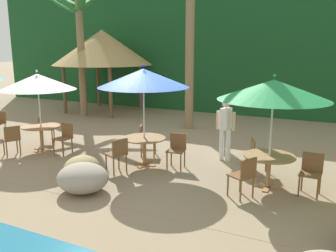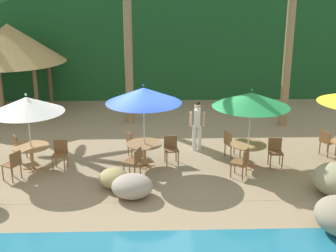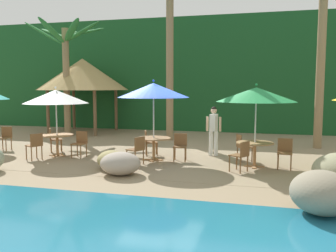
# 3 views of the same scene
# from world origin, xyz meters

# --- Properties ---
(ground_plane) EXTENTS (120.00, 120.00, 0.00)m
(ground_plane) POSITION_xyz_m (0.00, 0.00, 0.00)
(ground_plane) COLOR #937F60
(terrace_deck) EXTENTS (18.00, 5.20, 0.01)m
(terrace_deck) POSITION_xyz_m (0.00, 0.00, 0.00)
(terrace_deck) COLOR #937F60
(terrace_deck) RESTS_ON ground
(foliage_backdrop) EXTENTS (28.00, 2.40, 6.00)m
(foliage_backdrop) POSITION_xyz_m (0.00, 9.00, 3.00)
(foliage_backdrop) COLOR #194C23
(foliage_backdrop) RESTS_ON ground
(rock_seawall) EXTENTS (16.37, 3.65, 0.85)m
(rock_seawall) POSITION_xyz_m (-0.58, -3.04, 0.35)
(rock_seawall) COLOR gray
(rock_seawall) RESTS_ON ground
(umbrella_white) EXTENTS (2.17, 2.17, 2.38)m
(umbrella_white) POSITION_xyz_m (-3.66, -0.30, 2.04)
(umbrella_white) COLOR silver
(umbrella_white) RESTS_ON ground
(dining_table_white) EXTENTS (1.10, 1.10, 0.74)m
(dining_table_white) POSITION_xyz_m (-3.66, -0.30, 0.61)
(dining_table_white) COLOR #A37547
(dining_table_white) RESTS_ON ground
(chair_white_seaward) EXTENTS (0.45, 0.45, 0.87)m
(chair_white_seaward) POSITION_xyz_m (-2.80, -0.26, 0.51)
(chair_white_seaward) COLOR brown
(chair_white_seaward) RESTS_ON ground
(chair_white_inland) EXTENTS (0.59, 0.59, 0.87)m
(chair_white_inland) POSITION_xyz_m (-4.21, 0.35, 0.51)
(chair_white_inland) COLOR brown
(chair_white_inland) RESTS_ON ground
(chair_white_left) EXTENTS (0.58, 0.57, 0.87)m
(chair_white_left) POSITION_xyz_m (-3.98, -1.09, 0.51)
(chair_white_left) COLOR brown
(chair_white_left) RESTS_ON ground
(umbrella_blue) EXTENTS (2.28, 2.28, 2.60)m
(umbrella_blue) POSITION_xyz_m (-0.23, -0.16, 2.26)
(umbrella_blue) COLOR silver
(umbrella_blue) RESTS_ON ground
(dining_table_blue) EXTENTS (1.10, 1.10, 0.74)m
(dining_table_blue) POSITION_xyz_m (-0.23, -0.16, 0.61)
(dining_table_blue) COLOR #A37547
(dining_table_blue) RESTS_ON ground
(chair_blue_seaward) EXTENTS (0.48, 0.48, 0.87)m
(chair_blue_seaward) POSITION_xyz_m (0.59, 0.05, 0.51)
(chair_blue_seaward) COLOR brown
(chair_blue_seaward) RESTS_ON ground
(chair_blue_inland) EXTENTS (0.56, 0.55, 0.87)m
(chair_blue_inland) POSITION_xyz_m (-0.64, 0.59, 0.51)
(chair_blue_inland) COLOR brown
(chair_blue_inland) RESTS_ON ground
(chair_blue_left) EXTENTS (0.56, 0.56, 0.87)m
(chair_blue_left) POSITION_xyz_m (-0.51, -0.97, 0.51)
(chair_blue_left) COLOR brown
(chair_blue_left) RESTS_ON ground
(umbrella_green) EXTENTS (2.32, 2.32, 2.47)m
(umbrella_green) POSITION_xyz_m (2.95, -0.32, 2.15)
(umbrella_green) COLOR silver
(umbrella_green) RESTS_ON ground
(dining_table_green) EXTENTS (1.10, 1.10, 0.74)m
(dining_table_green) POSITION_xyz_m (2.95, -0.32, 0.61)
(dining_table_green) COLOR #A37547
(dining_table_green) RESTS_ON ground
(chair_green_seaward) EXTENTS (0.44, 0.45, 0.87)m
(chair_green_seaward) POSITION_xyz_m (3.80, -0.28, 0.51)
(chair_green_seaward) COLOR brown
(chair_green_seaward) RESTS_ON ground
(chair_green_inland) EXTENTS (0.56, 0.55, 0.87)m
(chair_green_inland) POSITION_xyz_m (2.53, 0.42, 0.51)
(chair_green_inland) COLOR brown
(chair_green_inland) RESTS_ON ground
(chair_green_left) EXTENTS (0.58, 0.57, 0.87)m
(chair_green_left) POSITION_xyz_m (2.62, -1.11, 0.51)
(chair_green_left) COLOR brown
(chair_green_left) RESTS_ON ground
(palm_tree_nearest) EXTENTS (3.78, 3.83, 5.43)m
(palm_tree_nearest) POSITION_xyz_m (-6.15, 4.73, 3.84)
(palm_tree_nearest) COLOR olive
(palm_tree_nearest) RESTS_ON ground
(palm_tree_second) EXTENTS (2.87, 2.76, 6.93)m
(palm_tree_second) POSITION_xyz_m (-0.92, 4.39, 4.51)
(palm_tree_second) COLOR olive
(palm_tree_second) RESTS_ON ground
(palapa_hut) EXTENTS (4.64, 4.64, 3.80)m
(palapa_hut) POSITION_xyz_m (-5.97, 6.00, 2.99)
(palapa_hut) COLOR brown
(palapa_hut) RESTS_ON ground
(waiter_in_white) EXTENTS (0.52, 0.37, 1.70)m
(waiter_in_white) POSITION_xyz_m (1.51, 1.15, 0.99)
(waiter_in_white) COLOR white
(waiter_in_white) RESTS_ON ground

